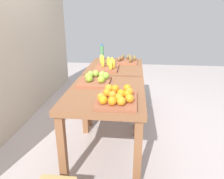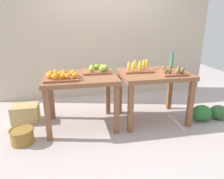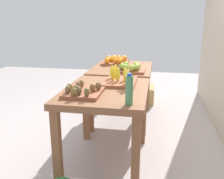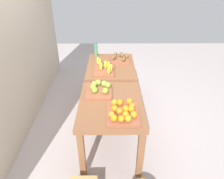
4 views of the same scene
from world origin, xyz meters
name	(u,v)px [view 2 (image 2 of 4)]	position (x,y,z in m)	size (l,w,h in m)	color
ground_plane	(118,122)	(0.00, 0.00, 0.00)	(8.00, 8.00, 0.00)	#B5A8A6
back_wall	(104,22)	(0.00, 1.35, 1.50)	(4.40, 0.12, 3.00)	beige
display_table_left	(81,84)	(-0.56, 0.00, 0.67)	(1.04, 0.80, 0.78)	brown
display_table_right	(154,80)	(0.56, 0.00, 0.67)	(1.04, 0.80, 0.78)	brown
orange_bin	(61,76)	(-0.82, -0.14, 0.83)	(0.45, 0.36, 0.11)	#975539
apple_bin	(97,70)	(-0.29, 0.15, 0.82)	(0.40, 0.34, 0.11)	#975539
banana_crate	(138,69)	(0.33, 0.10, 0.83)	(0.44, 0.32, 0.17)	#975539
kiwi_bin	(173,72)	(0.78, -0.17, 0.82)	(0.36, 0.32, 0.10)	#975539
water_bottle	(172,60)	(0.97, 0.27, 0.90)	(0.06, 0.06, 0.26)	#4C8C59
watermelon_pile	(209,113)	(1.45, -0.21, 0.12)	(0.67, 0.35, 0.26)	#326435
wicker_basket	(22,136)	(-1.37, -0.35, 0.11)	(0.31, 0.31, 0.20)	olive
cardboard_produce_box	(26,113)	(-1.43, 0.30, 0.14)	(0.40, 0.30, 0.28)	tan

